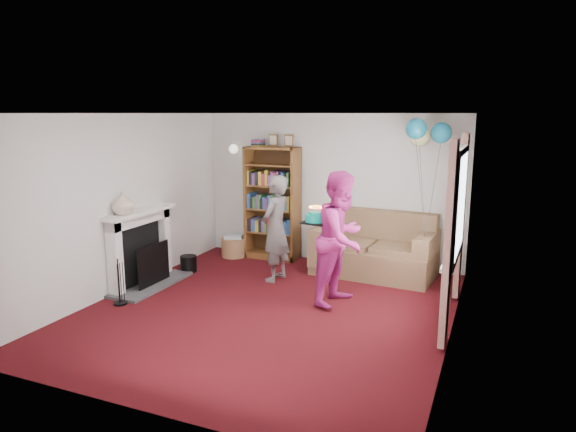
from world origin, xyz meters
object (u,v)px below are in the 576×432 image
at_px(bookcase, 273,204).
at_px(person_magenta, 342,238).
at_px(person_striped, 276,229).
at_px(birthday_cake, 316,218).
at_px(sofa, 375,251).

height_order(bookcase, person_magenta, bookcase).
bearing_deg(person_striped, birthday_cake, 59.88).
relative_size(person_magenta, birthday_cake, 5.36).
bearing_deg(sofa, person_striped, -141.24).
height_order(sofa, birthday_cake, birthday_cake).
bearing_deg(sofa, bookcase, 177.48).
xyz_separation_m(person_striped, birthday_cake, (0.85, -0.60, 0.34)).
relative_size(bookcase, person_magenta, 1.21).
xyz_separation_m(person_magenta, birthday_cake, (-0.34, -0.06, 0.26)).
distance_m(bookcase, person_striped, 1.27).
height_order(person_striped, birthday_cake, person_striped).
distance_m(sofa, birthday_cake, 1.76).
distance_m(bookcase, birthday_cake, 2.23).
bearing_deg(bookcase, person_magenta, -43.73).
distance_m(person_magenta, birthday_cake, 0.43).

